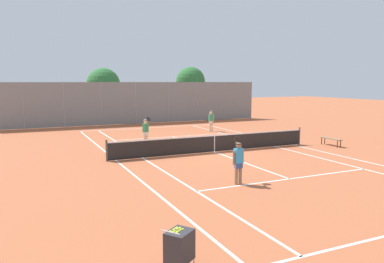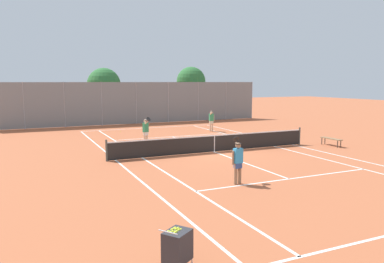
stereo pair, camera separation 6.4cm
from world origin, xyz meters
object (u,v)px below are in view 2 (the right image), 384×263
object	(u,v)px
player_far_left	(146,130)
tree_behind_left	(106,86)
courtside_bench	(331,139)
loose_tennis_ball_0	(120,131)
player_near_side	(238,160)
tennis_net	(214,143)
tree_behind_right	(191,82)
loose_tennis_ball_2	(246,139)
player_far_right	(211,120)
ball_cart	(177,246)
loose_tennis_ball_3	(200,149)

from	to	relation	value
player_far_left	tree_behind_left	xyz separation A→B (m)	(0.82, 15.65, 2.54)
courtside_bench	tree_behind_left	bearing A→B (deg)	114.55
loose_tennis_ball_0	player_near_side	bearing A→B (deg)	-88.33
player_near_side	tree_behind_left	world-z (taller)	tree_behind_left
tennis_net	player_near_side	size ratio (longest dim) A/B	6.76
player_near_side	tennis_net	bearing A→B (deg)	69.83
player_far_left	tree_behind_right	distance (m)	17.91
player_near_side	loose_tennis_ball_2	world-z (taller)	player_near_side
player_near_side	player_far_left	world-z (taller)	same
tree_behind_right	player_far_right	bearing A→B (deg)	-106.20
ball_cart	loose_tennis_ball_2	distance (m)	18.00
courtside_bench	tree_behind_left	size ratio (longest dim) A/B	0.29
ball_cart	player_far_left	bearing A→B (deg)	74.88
player_near_side	player_far_right	xyz separation A→B (m)	(6.13, 13.97, -0.02)
player_far_right	loose_tennis_ball_0	world-z (taller)	player_far_right
tree_behind_left	loose_tennis_ball_3	bearing A→B (deg)	-84.99
loose_tennis_ball_0	loose_tennis_ball_3	bearing A→B (deg)	-75.70
player_far_right	loose_tennis_ball_3	bearing A→B (deg)	-121.88
tennis_net	player_near_side	world-z (taller)	player_near_side
player_far_right	courtside_bench	world-z (taller)	player_far_right
tennis_net	player_far_right	world-z (taller)	player_far_right
loose_tennis_ball_0	player_far_left	bearing A→B (deg)	-90.33
loose_tennis_ball_3	tree_behind_left	bearing A→B (deg)	95.01
loose_tennis_ball_3	tennis_net	bearing A→B (deg)	-70.91
tennis_net	courtside_bench	world-z (taller)	tennis_net
player_far_left	tree_behind_right	bearing A→B (deg)	56.57
loose_tennis_ball_0	tree_behind_left	bearing A→B (deg)	84.98
tennis_net	loose_tennis_ball_0	world-z (taller)	tennis_net
player_near_side	loose_tennis_ball_2	distance (m)	11.17
player_far_left	tennis_net	bearing A→B (deg)	-52.98
player_far_left	loose_tennis_ball_2	size ratio (longest dim) A/B	26.88
tree_behind_right	tennis_net	bearing A→B (deg)	-110.65
player_far_right	tree_behind_right	bearing A→B (deg)	73.80
ball_cart	loose_tennis_ball_3	size ratio (longest dim) A/B	14.58
tree_behind_right	ball_cart	bearing A→B (deg)	-114.87
player_far_left	loose_tennis_ball_0	size ratio (longest dim) A/B	26.88
player_far_right	courtside_bench	bearing A→B (deg)	-68.45
loose_tennis_ball_3	loose_tennis_ball_2	bearing A→B (deg)	24.75
tennis_net	loose_tennis_ball_3	xyz separation A→B (m)	(-0.36, 1.03, -0.48)
tennis_net	player_far_left	bearing A→B (deg)	127.02
loose_tennis_ball_0	courtside_bench	distance (m)	15.39
ball_cart	loose_tennis_ball_3	bearing A→B (deg)	62.29
ball_cart	tree_behind_left	bearing A→B (deg)	80.96
ball_cart	player_far_left	world-z (taller)	player_far_left
loose_tennis_ball_3	courtside_bench	world-z (taller)	courtside_bench
ball_cart	player_far_right	size ratio (longest dim) A/B	0.60
player_near_side	player_far_left	size ratio (longest dim) A/B	1.00
loose_tennis_ball_2	loose_tennis_ball_3	xyz separation A→B (m)	(-4.36, -2.01, 0.00)
tennis_net	loose_tennis_ball_3	bearing A→B (deg)	109.09
tennis_net	loose_tennis_ball_0	distance (m)	10.77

